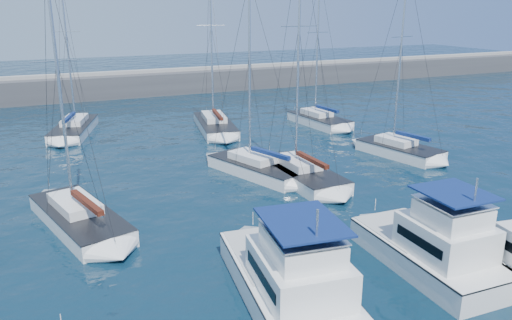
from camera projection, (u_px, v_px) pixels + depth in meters
name	position (u px, v px, depth m)	size (l,w,h in m)	color
ground	(306.00, 258.00, 25.04)	(220.00, 220.00, 0.00)	black
breakwater	(124.00, 88.00, 70.10)	(160.00, 6.00, 4.45)	#424244
motor_yacht_port_inner	(292.00, 281.00, 20.80)	(4.98, 10.07, 4.69)	white
motor_yacht_stbd_inner	(435.00, 249.00, 23.61)	(3.92, 8.20, 4.69)	white
sailboat_mid_b	(79.00, 218.00, 28.55)	(5.24, 9.41, 14.93)	white
sailboat_mid_c	(257.00, 168.00, 37.34)	(5.57, 8.78, 14.26)	white
sailboat_mid_d	(301.00, 173.00, 36.08)	(3.39, 8.54, 17.42)	white
sailboat_mid_e	(399.00, 149.00, 42.04)	(4.64, 7.64, 15.66)	white
sailboat_back_a	(74.00, 128.00, 49.33)	(5.63, 9.72, 15.68)	white
sailboat_back_b	(215.00, 125.00, 50.72)	(4.81, 10.23, 16.54)	white
sailboat_back_c	(319.00, 120.00, 52.91)	(3.88, 7.99, 15.28)	white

